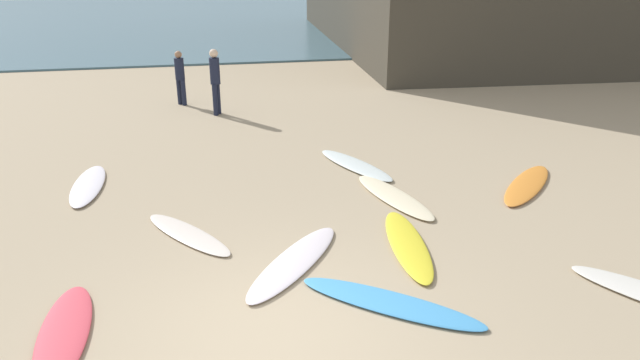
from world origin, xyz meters
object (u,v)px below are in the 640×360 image
at_px(surfboard_6, 88,185).
at_px(surfboard_1, 188,234).
at_px(surfboard_7, 394,196).
at_px(surfboard_8, 355,165).
at_px(surfboard_0, 294,262).
at_px(beachgoer_near, 215,78).
at_px(surfboard_5, 408,244).
at_px(beachgoer_mid, 180,75).
at_px(surfboard_3, 527,185).
at_px(surfboard_2, 64,332).
at_px(surfboard_4, 390,303).

bearing_deg(surfboard_6, surfboard_1, 127.56).
relative_size(surfboard_7, surfboard_8, 1.01).
relative_size(surfboard_0, surfboard_1, 1.17).
height_order(surfboard_7, surfboard_8, surfboard_8).
bearing_deg(beachgoer_near, surfboard_7, -131.31).
xyz_separation_m(surfboard_6, surfboard_7, (5.73, -1.78, -0.00)).
height_order(surfboard_8, beachgoer_near, beachgoer_near).
bearing_deg(surfboard_0, surfboard_7, 79.95).
distance_m(surfboard_5, surfboard_6, 6.46).
distance_m(surfboard_8, beachgoer_near, 5.84).
height_order(surfboard_6, beachgoer_mid, beachgoer_mid).
xyz_separation_m(surfboard_1, beachgoer_mid, (-0.19, 9.06, 0.87)).
xyz_separation_m(surfboard_7, surfboard_8, (-0.26, 1.83, 0.00)).
height_order(surfboard_3, surfboard_5, surfboard_5).
height_order(beachgoer_near, beachgoer_mid, beachgoer_near).
distance_m(surfboard_5, beachgoer_near, 9.19).
distance_m(surfboard_6, surfboard_8, 5.47).
height_order(surfboard_5, beachgoer_near, beachgoer_near).
bearing_deg(surfboard_3, surfboard_1, -128.80).
relative_size(surfboard_5, surfboard_7, 1.01).
bearing_deg(surfboard_1, surfboard_8, -178.12).
bearing_deg(surfboard_3, surfboard_0, -113.42).
relative_size(surfboard_1, surfboard_2, 1.02).
xyz_separation_m(surfboard_4, surfboard_8, (0.93, 5.20, 0.01)).
height_order(surfboard_6, surfboard_7, same).
bearing_deg(surfboard_0, surfboard_8, 100.48).
bearing_deg(beachgoer_mid, surfboard_3, 178.94).
distance_m(surfboard_1, surfboard_8, 4.39).
bearing_deg(surfboard_4, surfboard_2, 125.97).
bearing_deg(beachgoer_near, surfboard_3, -114.69).
bearing_deg(surfboard_3, beachgoer_mid, 173.49).
distance_m(surfboard_3, surfboard_5, 3.71).
xyz_separation_m(surfboard_3, surfboard_4, (-3.97, -3.40, -0.01)).
bearing_deg(surfboard_2, surfboard_3, -160.04).
relative_size(surfboard_1, beachgoer_mid, 1.33).
relative_size(surfboard_1, surfboard_5, 0.89).
relative_size(surfboard_3, surfboard_8, 1.06).
xyz_separation_m(surfboard_0, surfboard_4, (1.05, -1.32, -0.00)).
bearing_deg(surfboard_6, surfboard_8, -179.01).
height_order(surfboard_2, surfboard_5, surfboard_5).
bearing_deg(surfboard_4, surfboard_6, 80.17).
relative_size(surfboard_4, beachgoer_mid, 1.57).
xyz_separation_m(surfboard_0, surfboard_8, (1.98, 3.87, 0.01)).
bearing_deg(surfboard_8, surfboard_6, 158.11).
bearing_deg(surfboard_0, surfboard_5, 42.81).
xyz_separation_m(surfboard_6, surfboard_8, (5.47, 0.04, 0.00)).
height_order(surfboard_7, beachgoer_mid, beachgoer_mid).
distance_m(surfboard_2, surfboard_7, 6.13).
bearing_deg(beachgoer_mid, surfboard_0, 149.16).
height_order(surfboard_5, surfboard_8, surfboard_8).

